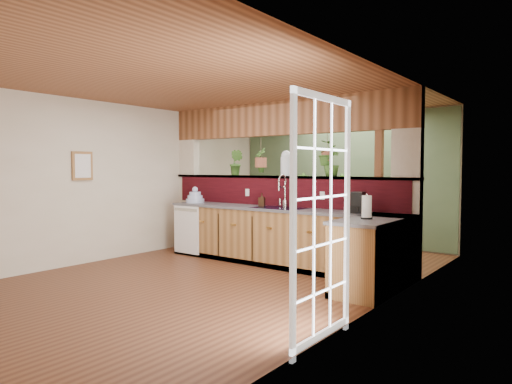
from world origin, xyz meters
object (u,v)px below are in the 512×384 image
Objects in this scene: coffee_maker at (358,203)px; glass_jar at (286,163)px; faucet at (283,189)px; paper_towel at (367,208)px; dish_stack at (195,198)px; soap_dispenser at (262,200)px; shelving_console at (325,219)px.

coffee_maker is 0.70× the size of glass_jar.
coffee_maker is (1.33, -0.14, -0.15)m from faucet.
paper_towel is at bearing -24.05° from faucet.
dish_stack is 1.82m from glass_jar.
glass_jar is (-1.42, 0.36, 0.56)m from coffee_maker.
soap_dispenser is 0.70× the size of paper_towel.
coffee_maker reaches higher than shelving_console.
coffee_maker is 2.90m from shelving_console.
coffee_maker is 0.95× the size of paper_towel.
faucet reaches higher than soap_dispenser.
glass_jar is 0.29× the size of shelving_console.
faucet is 1.71× the size of paper_towel.
paper_towel is at bearing -9.60° from dish_stack.
soap_dispenser is at bearing 165.82° from coffee_maker.
paper_towel is (2.10, -0.70, 0.03)m from soap_dispenser.
faucet is at bearing 161.82° from coffee_maker.
soap_dispenser is at bearing -130.95° from glass_jar.
soap_dispenser is at bearing 161.65° from paper_towel.
paper_towel is 0.74× the size of glass_jar.
soap_dispenser reaches higher than shelving_console.
paper_towel is 0.21× the size of shelving_console.
glass_jar is at bearing -86.50° from shelving_console.
soap_dispenser is 1.69m from coffee_maker.
glass_jar reaches higher than paper_towel.
dish_stack is at bearing -126.24° from shelving_console.
soap_dispenser is at bearing 4.21° from dish_stack.
coffee_maker is at bearing -14.33° from glass_jar.
dish_stack is at bearing -166.23° from glass_jar.
faucet is at bearing -85.06° from shelving_console.
faucet is 1.78m from dish_stack.
soap_dispenser is at bearing -94.60° from shelving_console.
dish_stack is (-1.76, -0.18, -0.19)m from faucet.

